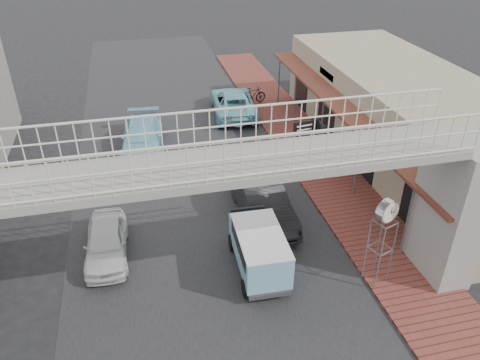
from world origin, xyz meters
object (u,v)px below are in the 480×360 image
angkot_far (142,137)px  motorcycle_near (293,153)px  angkot_curb (233,102)px  white_hatchback (106,242)px  arrow_sign (319,128)px  angkot_van (259,246)px  street_clock (386,215)px  motorcycle_far (253,96)px  dark_sedan (262,200)px

angkot_far → motorcycle_near: (7.07, -3.09, -0.19)m
angkot_curb → white_hatchback: bearing=63.3°
white_hatchback → arrow_sign: bearing=23.2°
angkot_van → white_hatchback: bearing=160.3°
white_hatchback → angkot_far: size_ratio=0.74×
white_hatchback → arrow_sign: (9.42, 3.64, 1.81)m
motorcycle_near → street_clock: 8.86m
white_hatchback → angkot_curb: angkot_curb is taller
motorcycle_far → arrow_sign: 9.30m
angkot_curb → street_clock: 15.37m
motorcycle_far → angkot_van: bearing=150.4°
angkot_curb → motorcycle_far: (1.50, 1.04, -0.09)m
dark_sedan → street_clock: bearing=-62.0°
dark_sedan → angkot_van: bearing=-110.6°
angkot_curb → angkot_far: bearing=37.4°
motorcycle_far → arrow_sign: arrow_sign is taller
angkot_far → dark_sedan: bearing=-52.5°
angkot_far → arrow_sign: size_ratio=1.70×
dark_sedan → arrow_sign: (3.31, 2.58, 1.65)m
angkot_far → angkot_curb: bearing=38.3°
angkot_curb → motorcycle_far: angkot_curb is taller
dark_sedan → angkot_curb: bearing=80.6°
street_clock → angkot_far: bearing=101.4°
arrow_sign → dark_sedan: bearing=-149.7°
street_clock → arrow_sign: bearing=65.3°
motorcycle_near → arrow_sign: 2.49m
dark_sedan → angkot_van: 3.24m
street_clock → angkot_curb: bearing=75.8°
angkot_curb → motorcycle_near: bearing=108.1°
white_hatchback → angkot_far: bearing=80.1°
white_hatchback → street_clock: street_clock is taller
angkot_curb → motorcycle_near: size_ratio=3.30×
white_hatchback → angkot_curb: bearing=60.1°
motorcycle_near → angkot_van: bearing=150.5°
angkot_van → motorcycle_near: size_ratio=2.20×
street_clock → motorcycle_near: bearing=70.2°
angkot_van → angkot_far: bearing=110.2°
dark_sedan → motorcycle_near: (2.71, 4.06, -0.26)m
motorcycle_far → street_clock: size_ratio=0.56×
angkot_curb → angkot_far: angkot_curb is taller
dark_sedan → motorcycle_far: 12.00m
dark_sedan → arrow_sign: 4.51m
angkot_far → motorcycle_far: 8.40m
white_hatchback → motorcycle_far: bearing=57.4°
white_hatchback → motorcycle_far: size_ratio=2.05×
white_hatchback → angkot_van: bearing=-19.5°
angkot_curb → street_clock: (1.50, -15.16, 2.02)m
dark_sedan → white_hatchback: bearing=-173.2°
motorcycle_near → arrow_sign: (0.61, -1.48, 1.91)m
dark_sedan → angkot_far: bearing=118.4°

